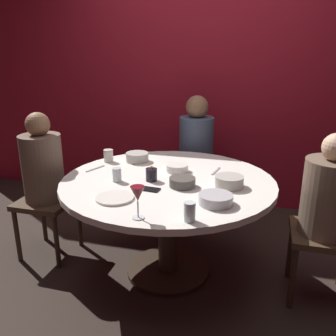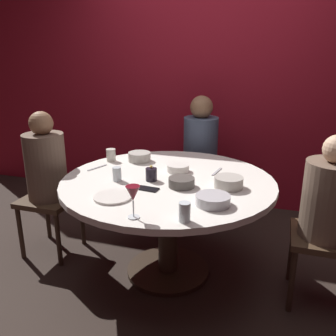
{
  "view_description": "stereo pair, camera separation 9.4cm",
  "coord_description": "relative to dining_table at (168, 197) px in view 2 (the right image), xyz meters",
  "views": [
    {
      "loc": [
        0.61,
        -2.2,
        1.55
      ],
      "look_at": [
        0.0,
        0.0,
        0.81
      ],
      "focal_mm": 38.17,
      "sensor_mm": 36.0,
      "label": 1
    },
    {
      "loc": [
        0.7,
        -2.17,
        1.55
      ],
      "look_at": [
        0.0,
        0.0,
        0.81
      ],
      "focal_mm": 38.17,
      "sensor_mm": 36.0,
      "label": 2
    }
  ],
  "objects": [
    {
      "name": "bowl_salad_center",
      "position": [
        -0.34,
        0.34,
        0.17
      ],
      "size": [
        0.18,
        0.18,
        0.07
      ],
      "primitive_type": "cylinder",
      "color": "#B2ADA3",
      "rests_on": "dining_table"
    },
    {
      "name": "bowl_serving_large",
      "position": [
        0.37,
        -0.33,
        0.16
      ],
      "size": [
        0.2,
        0.2,
        0.06
      ],
      "primitive_type": "cylinder",
      "color": "#B7B7BC",
      "rests_on": "dining_table"
    },
    {
      "name": "cell_phone",
      "position": [
        -0.07,
        -0.22,
        0.14
      ],
      "size": [
        0.15,
        0.08,
        0.01
      ],
      "primitive_type": "cube",
      "rotation": [
        0.0,
        0.0,
        1.47
      ],
      "color": "black",
      "rests_on": "dining_table"
    },
    {
      "name": "cup_near_candle",
      "position": [
        -0.56,
        0.27,
        0.18
      ],
      "size": [
        0.07,
        0.07,
        0.1
      ],
      "primitive_type": "cylinder",
      "color": "beige",
      "rests_on": "dining_table"
    },
    {
      "name": "dinner_plate",
      "position": [
        -0.21,
        -0.41,
        0.14
      ],
      "size": [
        0.23,
        0.23,
        0.01
      ],
      "primitive_type": "cylinder",
      "color": "silver",
      "rests_on": "dining_table"
    },
    {
      "name": "candle_holder",
      "position": [
        -0.1,
        -0.06,
        0.18
      ],
      "size": [
        0.08,
        0.08,
        0.11
      ],
      "color": "black",
      "rests_on": "dining_table"
    },
    {
      "name": "dining_table",
      "position": [
        0.0,
        0.0,
        0.0
      ],
      "size": [
        1.45,
        1.45,
        0.73
      ],
      "color": "silver",
      "rests_on": "ground"
    },
    {
      "name": "seated_diner_right",
      "position": [
        1.02,
        0.0,
        0.1
      ],
      "size": [
        0.4,
        0.4,
        1.11
      ],
      "rotation": [
        0.0,
        0.0,
        3.14
      ],
      "color": "#3F2D1E",
      "rests_on": "ground"
    },
    {
      "name": "bowl_small_white",
      "position": [
        0.41,
        -0.03,
        0.17
      ],
      "size": [
        0.18,
        0.18,
        0.07
      ],
      "primitive_type": "cylinder",
      "color": "#B2ADA3",
      "rests_on": "dining_table"
    },
    {
      "name": "ground_plane",
      "position": [
        0.0,
        0.0,
        -0.59
      ],
      "size": [
        8.0,
        8.0,
        0.0
      ],
      "primitive_type": "plane",
      "color": "#2D231E"
    },
    {
      "name": "cup_by_right_diner",
      "position": [
        -0.32,
        -0.13,
        0.18
      ],
      "size": [
        0.06,
        0.06,
        0.09
      ],
      "primitive_type": "cylinder",
      "color": "silver",
      "rests_on": "dining_table"
    },
    {
      "name": "back_wall",
      "position": [
        0.0,
        1.46,
        0.71
      ],
      "size": [
        6.0,
        0.1,
        2.6
      ],
      "primitive_type": "cube",
      "color": "maroon",
      "rests_on": "ground"
    },
    {
      "name": "seated_diner_left",
      "position": [
        -0.98,
        0.0,
        0.11
      ],
      "size": [
        0.4,
        0.4,
        1.14
      ],
      "rotation": [
        0.0,
        0.0,
        6.28
      ],
      "color": "#3F2D1E",
      "rests_on": "ground"
    },
    {
      "name": "bowl_sauce_side",
      "position": [
        0.13,
        -0.11,
        0.16
      ],
      "size": [
        0.17,
        0.17,
        0.06
      ],
      "primitive_type": "cylinder",
      "color": "#4C4742",
      "rests_on": "dining_table"
    },
    {
      "name": "bowl_rice_portion",
      "position": [
        0.02,
        0.18,
        0.16
      ],
      "size": [
        0.16,
        0.16,
        0.05
      ],
      "primitive_type": "cylinder",
      "color": "silver",
      "rests_on": "dining_table"
    },
    {
      "name": "seated_diner_back",
      "position": [
        0.0,
        0.99,
        0.14
      ],
      "size": [
        0.4,
        0.4,
        1.18
      ],
      "rotation": [
        0.0,
        0.0,
        4.71
      ],
      "color": "#3F2D1E",
      "rests_on": "ground"
    },
    {
      "name": "cup_by_left_diner",
      "position": [
        0.27,
        -0.58,
        0.19
      ],
      "size": [
        0.06,
        0.06,
        0.1
      ],
      "primitive_type": "cylinder",
      "color": "silver",
      "rests_on": "dining_table"
    },
    {
      "name": "fork_near_plate",
      "position": [
        0.29,
        0.25,
        0.14
      ],
      "size": [
        0.04,
        0.18,
        0.01
      ],
      "primitive_type": "cube",
      "rotation": [
        0.0,
        0.0,
        -0.16
      ],
      "color": "#B7B7BC",
      "rests_on": "dining_table"
    },
    {
      "name": "knife_near_plate",
      "position": [
        -0.58,
        0.07,
        0.14
      ],
      "size": [
        0.08,
        0.17,
        0.01
      ],
      "primitive_type": "cube",
      "rotation": [
        0.0,
        0.0,
        -0.35
      ],
      "color": "#B7B7BC",
      "rests_on": "dining_table"
    },
    {
      "name": "wine_glass",
      "position": [
        0.01,
        -0.62,
        0.26
      ],
      "size": [
        0.08,
        0.08,
        0.18
      ],
      "color": "silver",
      "rests_on": "dining_table"
    }
  ]
}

